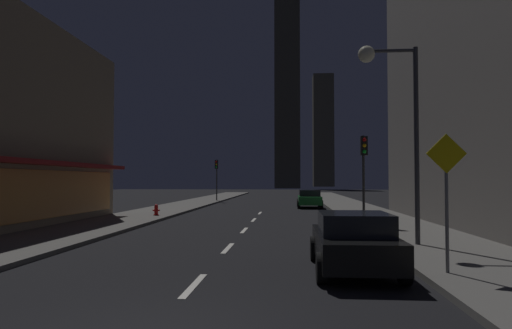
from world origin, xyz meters
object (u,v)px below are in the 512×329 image
at_px(fire_hydrant_far_left, 156,210).
at_px(car_parked_near, 354,241).
at_px(traffic_light_near_right, 364,160).
at_px(street_lamp_right, 391,95).
at_px(car_parked_far, 309,199).
at_px(pedestrian_crossing_sign, 447,190).
at_px(traffic_light_far_left, 217,171).

bearing_deg(fire_hydrant_far_left, car_parked_near, -57.46).
distance_m(car_parked_near, traffic_light_near_right, 10.54).
xyz_separation_m(fire_hydrant_far_left, street_lamp_right, (11.28, -11.06, 4.61)).
relative_size(fire_hydrant_far_left, street_lamp_right, 0.10).
xyz_separation_m(car_parked_far, fire_hydrant_far_left, (-9.50, -10.38, -0.29)).
bearing_deg(pedestrian_crossing_sign, traffic_light_near_right, 90.53).
bearing_deg(street_lamp_right, fire_hydrant_far_left, 135.57).
relative_size(car_parked_near, traffic_light_far_left, 1.01).
bearing_deg(car_parked_near, traffic_light_near_right, 79.32).
bearing_deg(traffic_light_near_right, traffic_light_far_left, 114.48).
bearing_deg(fire_hydrant_far_left, car_parked_far, 47.53).
bearing_deg(car_parked_near, pedestrian_crossing_sign, -19.47).
distance_m(traffic_light_near_right, pedestrian_crossing_sign, 10.84).
bearing_deg(traffic_light_far_left, pedestrian_crossing_sign, -72.37).
xyz_separation_m(car_parked_far, pedestrian_crossing_sign, (2.00, -25.97, 1.28)).
distance_m(car_parked_far, fire_hydrant_far_left, 14.07).
height_order(fire_hydrant_far_left, street_lamp_right, street_lamp_right).
distance_m(fire_hydrant_far_left, traffic_light_near_right, 12.68).
bearing_deg(street_lamp_right, car_parked_far, 94.75).
relative_size(car_parked_near, traffic_light_near_right, 1.01).
height_order(traffic_light_near_right, street_lamp_right, street_lamp_right).
xyz_separation_m(traffic_light_near_right, pedestrian_crossing_sign, (0.10, -10.78, -1.18)).
xyz_separation_m(car_parked_near, traffic_light_far_left, (-9.10, 34.23, 2.45)).
xyz_separation_m(traffic_light_near_right, traffic_light_far_left, (-11.00, 24.16, 0.00)).
xyz_separation_m(traffic_light_near_right, street_lamp_right, (-0.12, -6.24, 1.87)).
height_order(street_lamp_right, pedestrian_crossing_sign, street_lamp_right).
xyz_separation_m(car_parked_near, traffic_light_near_right, (1.90, 10.07, 2.45)).
distance_m(car_parked_near, pedestrian_crossing_sign, 2.48).
xyz_separation_m(fire_hydrant_far_left, traffic_light_far_left, (0.40, 19.34, 2.74)).
bearing_deg(street_lamp_right, traffic_light_far_left, 109.69).
relative_size(street_lamp_right, pedestrian_crossing_sign, 2.09).
bearing_deg(traffic_light_far_left, fire_hydrant_far_left, -91.18).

